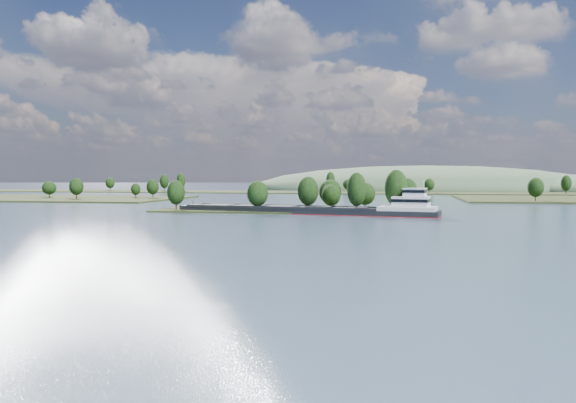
# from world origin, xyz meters

# --- Properties ---
(ground) EXTENTS (1800.00, 1800.00, 0.00)m
(ground) POSITION_xyz_m (0.00, 120.00, 0.00)
(ground) COLOR #35455C
(ground) RESTS_ON ground
(tree_island) EXTENTS (100.00, 30.62, 15.64)m
(tree_island) POSITION_xyz_m (8.02, 178.93, 4.17)
(tree_island) COLOR #242D14
(tree_island) RESTS_ON ground
(back_shoreline) EXTENTS (900.00, 60.00, 16.32)m
(back_shoreline) POSITION_xyz_m (6.63, 399.68, 0.63)
(back_shoreline) COLOR #242D14
(back_shoreline) RESTS_ON ground
(hill_west) EXTENTS (320.00, 160.00, 44.00)m
(hill_west) POSITION_xyz_m (60.00, 500.00, 0.00)
(hill_west) COLOR #435B3E
(hill_west) RESTS_ON ground
(cargo_barge) EXTENTS (92.35, 26.48, 12.42)m
(cargo_barge) POSITION_xyz_m (11.94, 169.05, 1.57)
(cargo_barge) COLOR black
(cargo_barge) RESTS_ON ground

